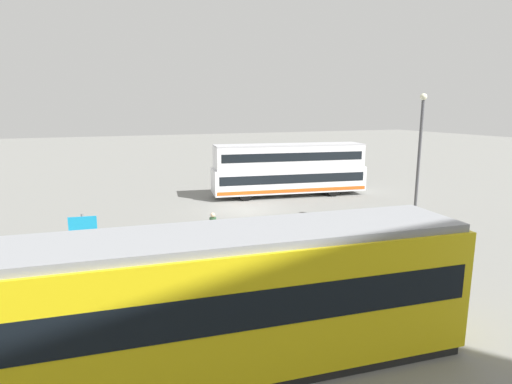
{
  "coord_description": "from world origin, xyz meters",
  "views": [
    {
      "loc": [
        9.24,
        24.77,
        6.46
      ],
      "look_at": [
        1.5,
        5.56,
        2.32
      ],
      "focal_mm": 29.49,
      "sensor_mm": 36.0,
      "label": 1
    }
  ],
  "objects_px": {
    "pedestrian_near_railing": "(213,228)",
    "tram_yellow": "(209,302)",
    "pedestrian_crossing": "(306,233)",
    "street_lamp": "(419,152)",
    "info_sign": "(83,232)",
    "double_decker_bus": "(289,169)"
  },
  "relations": [
    {
      "from": "pedestrian_near_railing",
      "to": "info_sign",
      "type": "distance_m",
      "value": 5.64
    },
    {
      "from": "tram_yellow",
      "to": "pedestrian_near_railing",
      "type": "distance_m",
      "value": 9.46
    },
    {
      "from": "pedestrian_near_railing",
      "to": "pedestrian_crossing",
      "type": "height_order",
      "value": "pedestrian_near_railing"
    },
    {
      "from": "double_decker_bus",
      "to": "street_lamp",
      "type": "relative_size",
      "value": 1.62
    },
    {
      "from": "double_decker_bus",
      "to": "info_sign",
      "type": "height_order",
      "value": "double_decker_bus"
    },
    {
      "from": "double_decker_bus",
      "to": "pedestrian_crossing",
      "type": "bearing_deg",
      "value": 67.26
    },
    {
      "from": "double_decker_bus",
      "to": "info_sign",
      "type": "bearing_deg",
      "value": 36.1
    },
    {
      "from": "tram_yellow",
      "to": "info_sign",
      "type": "xyz_separation_m",
      "value": [
        2.85,
        -8.27,
        -0.23
      ]
    },
    {
      "from": "double_decker_bus",
      "to": "info_sign",
      "type": "relative_size",
      "value": 4.94
    },
    {
      "from": "pedestrian_crossing",
      "to": "street_lamp",
      "type": "relative_size",
      "value": 0.22
    },
    {
      "from": "tram_yellow",
      "to": "street_lamp",
      "type": "distance_m",
      "value": 16.31
    },
    {
      "from": "double_decker_bus",
      "to": "pedestrian_crossing",
      "type": "distance_m",
      "value": 12.8
    },
    {
      "from": "tram_yellow",
      "to": "info_sign",
      "type": "bearing_deg",
      "value": -71.01
    },
    {
      "from": "pedestrian_crossing",
      "to": "street_lamp",
      "type": "height_order",
      "value": "street_lamp"
    },
    {
      "from": "pedestrian_near_railing",
      "to": "tram_yellow",
      "type": "bearing_deg",
      "value": 73.31
    },
    {
      "from": "tram_yellow",
      "to": "street_lamp",
      "type": "bearing_deg",
      "value": -149.38
    },
    {
      "from": "info_sign",
      "to": "pedestrian_crossing",
      "type": "bearing_deg",
      "value": 171.55
    },
    {
      "from": "double_decker_bus",
      "to": "pedestrian_near_railing",
      "type": "bearing_deg",
      "value": 47.93
    },
    {
      "from": "pedestrian_crossing",
      "to": "info_sign",
      "type": "bearing_deg",
      "value": -8.45
    },
    {
      "from": "street_lamp",
      "to": "info_sign",
      "type": "bearing_deg",
      "value": -0.18
    },
    {
      "from": "tram_yellow",
      "to": "pedestrian_crossing",
      "type": "xyz_separation_m",
      "value": [
        -6.47,
        -6.89,
        -0.94
      ]
    },
    {
      "from": "double_decker_bus",
      "to": "pedestrian_crossing",
      "type": "xyz_separation_m",
      "value": [
        4.93,
        11.77,
        -1.05
      ]
    }
  ]
}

